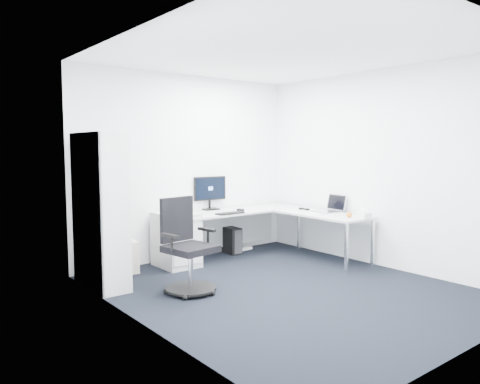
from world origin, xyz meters
TOP-DOWN VIEW (x-y plane):
  - ground at (0.00, 0.00)m, footprint 4.20×4.20m
  - ceiling at (0.00, 0.00)m, footprint 4.20×4.20m
  - wall_back at (0.00, 2.10)m, footprint 3.60×0.02m
  - wall_front at (0.00, -2.10)m, footprint 3.60×0.02m
  - wall_left at (-1.80, 0.00)m, footprint 0.02×4.20m
  - wall_right at (1.80, 0.00)m, footprint 0.02×4.20m
  - l_desk at (0.55, 1.40)m, footprint 2.36×1.32m
  - drawer_pedestal at (-0.44, 1.73)m, footprint 0.49×0.60m
  - bookshelf at (-1.62, 1.45)m, footprint 0.35×0.91m
  - task_chair at (-0.93, 0.59)m, footprint 0.68×0.68m
  - black_pc_tower at (0.64, 1.92)m, footprint 0.21×0.43m
  - beige_pc_tower at (-1.10, 1.91)m, footprint 0.24×0.46m
  - power_strip at (0.89, 1.91)m, footprint 0.37×0.09m
  - monitor at (0.35, 2.04)m, footprint 0.56×0.21m
  - black_keyboard at (0.31, 1.49)m, footprint 0.43×0.16m
  - mouse at (0.62, 1.63)m, footprint 0.07×0.11m
  - desk_phone at (-0.41, 1.83)m, footprint 0.24×0.24m
  - laptop at (1.51, 0.74)m, footprint 0.41×0.40m
  - white_keyboard at (1.27, 0.77)m, footprint 0.14×0.39m
  - headphones at (1.48, 1.13)m, footprint 0.13×0.19m
  - orange_fruit at (1.38, 0.20)m, footprint 0.07×0.07m
  - tissue_box at (1.49, 0.06)m, footprint 0.17×0.24m

SIDE VIEW (x-z plane):
  - ground at x=0.00m, z-range 0.00..0.00m
  - power_strip at x=0.89m, z-range 0.00..0.04m
  - black_pc_tower at x=0.64m, z-range 0.00..0.41m
  - beige_pc_tower at x=-1.10m, z-range 0.00..0.42m
  - l_desk at x=0.55m, z-range 0.00..0.69m
  - drawer_pedestal at x=-0.44m, z-range 0.00..0.74m
  - task_chair at x=-0.93m, z-range 0.00..1.07m
  - white_keyboard at x=1.27m, z-range 0.69..0.70m
  - black_keyboard at x=0.31m, z-range 0.69..0.71m
  - mouse at x=0.62m, z-range 0.69..0.72m
  - headphones at x=1.48m, z-range 0.69..0.74m
  - orange_fruit at x=1.38m, z-range 0.69..0.77m
  - tissue_box at x=1.49m, z-range 0.69..0.77m
  - desk_phone at x=-0.41m, z-range 0.69..0.83m
  - laptop at x=1.51m, z-range 0.69..0.96m
  - bookshelf at x=-1.62m, z-range 0.00..1.82m
  - monitor at x=0.35m, z-range 0.69..1.22m
  - wall_back at x=0.00m, z-range 0.00..2.70m
  - wall_front at x=0.00m, z-range 0.00..2.70m
  - wall_left at x=-1.80m, z-range 0.00..2.70m
  - wall_right at x=1.80m, z-range 0.00..2.70m
  - ceiling at x=0.00m, z-range 2.70..2.70m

